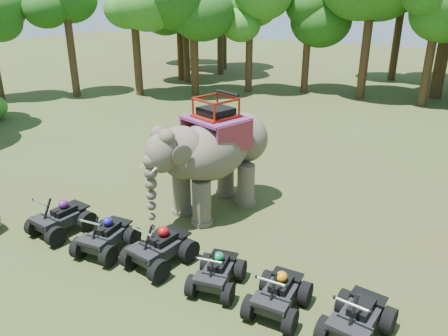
% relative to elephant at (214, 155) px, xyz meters
% --- Properties ---
extents(ground, '(110.00, 110.00, 0.00)m').
position_rel_elephant_xyz_m(ground, '(0.75, -1.90, -1.98)').
color(ground, '#47381E').
rests_on(ground, ground).
extents(elephant, '(3.52, 5.13, 3.96)m').
position_rel_elephant_xyz_m(elephant, '(0.00, 0.00, 0.00)').
color(elephant, brown).
rests_on(elephant, ground).
extents(atv_0, '(1.48, 1.89, 1.30)m').
position_rel_elephant_xyz_m(atv_0, '(-3.36, -3.64, -1.33)').
color(atv_0, black).
rests_on(atv_0, ground).
extents(atv_1, '(1.36, 1.79, 1.26)m').
position_rel_elephant_xyz_m(atv_1, '(-1.41, -3.79, -1.35)').
color(atv_1, black).
rests_on(atv_1, ground).
extents(atv_2, '(1.58, 1.98, 1.34)m').
position_rel_elephant_xyz_m(atv_2, '(0.32, -3.57, -1.31)').
color(atv_2, black).
rests_on(atv_2, ground).
extents(atv_3, '(1.37, 1.72, 1.15)m').
position_rel_elephant_xyz_m(atv_3, '(2.17, -3.73, -1.40)').
color(atv_3, black).
rests_on(atv_3, ground).
extents(atv_4, '(1.21, 1.65, 1.22)m').
position_rel_elephant_xyz_m(atv_4, '(3.86, -3.82, -1.37)').
color(atv_4, black).
rests_on(atv_4, ground).
extents(atv_5, '(1.48, 1.88, 1.27)m').
position_rel_elephant_xyz_m(atv_5, '(5.66, -3.80, -1.34)').
color(atv_5, black).
rests_on(atv_5, ground).
extents(tree_0, '(6.71, 6.71, 9.58)m').
position_rel_elephant_xyz_m(tree_0, '(0.75, 19.37, 2.81)').
color(tree_0, '#195114').
rests_on(tree_0, ground).
extents(tree_1, '(5.69, 5.69, 8.13)m').
position_rel_elephant_xyz_m(tree_1, '(4.77, 19.03, 2.09)').
color(tree_1, '#195114').
rests_on(tree_1, ground).
extents(tree_25, '(5.00, 5.00, 7.15)m').
position_rel_elephant_xyz_m(tree_25, '(-17.13, 10.42, 1.59)').
color(tree_25, '#195114').
rests_on(tree_25, ground).
extents(tree_26, '(5.94, 5.94, 8.49)m').
position_rel_elephant_xyz_m(tree_26, '(-13.48, 12.91, 2.26)').
color(tree_26, '#195114').
rests_on(tree_26, ground).
extents(tree_27, '(5.95, 5.95, 8.50)m').
position_rel_elephant_xyz_m(tree_27, '(-9.93, 14.80, 2.27)').
color(tree_27, '#195114').
rests_on(tree_27, ground).
extents(tree_28, '(5.07, 5.07, 7.24)m').
position_rel_elephant_xyz_m(tree_28, '(-7.09, 17.69, 1.64)').
color(tree_28, '#195114').
rests_on(tree_28, ground).
extents(tree_29, '(5.10, 5.10, 7.28)m').
position_rel_elephant_xyz_m(tree_29, '(-3.37, 19.46, 1.66)').
color(tree_29, '#195114').
rests_on(tree_29, ground).
extents(tree_30, '(5.98, 5.98, 8.55)m').
position_rel_elephant_xyz_m(tree_30, '(-12.41, 23.06, 2.30)').
color(tree_30, '#195114').
rests_on(tree_30, ground).
extents(tree_34, '(7.18, 7.18, 10.26)m').
position_rel_elephant_xyz_m(tree_34, '(1.60, 27.40, 3.15)').
color(tree_34, '#195114').
rests_on(tree_34, ground).
extents(tree_36, '(5.33, 5.33, 7.61)m').
position_rel_elephant_xyz_m(tree_36, '(-12.98, 18.45, 1.83)').
color(tree_36, '#195114').
rests_on(tree_36, ground).
extents(tree_37, '(7.03, 7.03, 10.05)m').
position_rel_elephant_xyz_m(tree_37, '(5.26, 21.81, 3.04)').
color(tree_37, '#195114').
rests_on(tree_37, ground).
extents(tree_38, '(5.65, 5.65, 8.07)m').
position_rel_elephant_xyz_m(tree_38, '(-15.66, 23.66, 2.05)').
color(tree_38, '#195114').
rests_on(tree_38, ground).
extents(tree_39, '(5.74, 5.74, 8.20)m').
position_rel_elephant_xyz_m(tree_39, '(-18.68, 26.36, 2.12)').
color(tree_39, '#195114').
rests_on(tree_39, ground).
extents(tree_40, '(5.40, 5.40, 7.72)m').
position_rel_elephant_xyz_m(tree_40, '(-13.95, 19.05, 1.88)').
color(tree_40, '#195114').
rests_on(tree_40, ground).
extents(tree_43, '(6.67, 6.67, 9.53)m').
position_rel_elephant_xyz_m(tree_43, '(-13.47, 25.66, 2.78)').
color(tree_43, '#195114').
rests_on(tree_43, ground).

